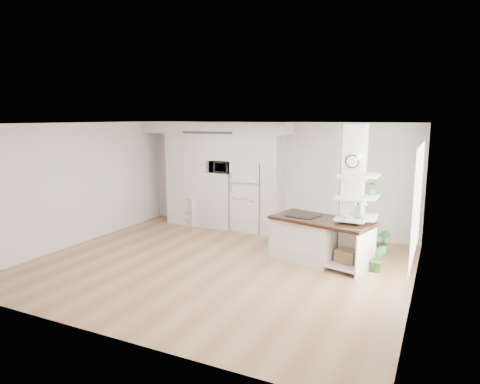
# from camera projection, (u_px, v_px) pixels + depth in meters

# --- Properties ---
(floor) EXTENTS (7.00, 6.00, 0.01)m
(floor) POSITION_uv_depth(u_px,v_px,m) (217.00, 265.00, 8.24)
(floor) COLOR #A87E5B
(floor) RESTS_ON ground
(room) EXTENTS (7.04, 6.04, 2.72)m
(room) POSITION_uv_depth(u_px,v_px,m) (216.00, 170.00, 7.92)
(room) COLOR white
(room) RESTS_ON ground
(cabinet_wall) EXTENTS (4.00, 0.71, 2.70)m
(cabinet_wall) POSITION_uv_depth(u_px,v_px,m) (217.00, 169.00, 10.97)
(cabinet_wall) COLOR silver
(cabinet_wall) RESTS_ON floor
(refrigerator) EXTENTS (0.78, 0.69, 1.75)m
(refrigerator) POSITION_uv_depth(u_px,v_px,m) (249.00, 196.00, 10.70)
(refrigerator) COLOR white
(refrigerator) RESTS_ON floor
(column) EXTENTS (0.69, 0.90, 2.70)m
(column) POSITION_uv_depth(u_px,v_px,m) (356.00, 196.00, 8.00)
(column) COLOR silver
(column) RESTS_ON floor
(window) EXTENTS (0.00, 2.40, 2.40)m
(window) POSITION_uv_depth(u_px,v_px,m) (418.00, 201.00, 6.77)
(window) COLOR white
(window) RESTS_ON room
(pendant_light) EXTENTS (0.12, 0.12, 0.10)m
(pendant_light) POSITION_uv_depth(u_px,v_px,m) (307.00, 159.00, 7.29)
(pendant_light) COLOR white
(pendant_light) RESTS_ON room
(kitchen_island) EXTENTS (2.12, 1.38, 1.45)m
(kitchen_island) POSITION_uv_depth(u_px,v_px,m) (312.00, 238.00, 8.46)
(kitchen_island) COLOR silver
(kitchen_island) RESTS_ON floor
(bookshelf) EXTENTS (0.71, 0.54, 0.74)m
(bookshelf) POSITION_uv_depth(u_px,v_px,m) (190.00, 213.00, 11.32)
(bookshelf) COLOR silver
(bookshelf) RESTS_ON floor
(floor_plant_a) EXTENTS (0.29, 0.24, 0.52)m
(floor_plant_a) POSITION_uv_depth(u_px,v_px,m) (378.00, 259.00, 7.83)
(floor_plant_a) COLOR #30752E
(floor_plant_a) RESTS_ON floor
(floor_plant_b) EXTENTS (0.32, 0.32, 0.47)m
(floor_plant_b) POSITION_uv_depth(u_px,v_px,m) (383.00, 242.00, 8.96)
(floor_plant_b) COLOR #30752E
(floor_plant_b) RESTS_ON floor
(microwave) EXTENTS (0.54, 0.37, 0.30)m
(microwave) POSITION_uv_depth(u_px,v_px,m) (222.00, 167.00, 10.85)
(microwave) COLOR #2D2D2D
(microwave) RESTS_ON cabinet_wall
(shelf_plant) EXTENTS (0.27, 0.23, 0.30)m
(shelf_plant) POSITION_uv_depth(u_px,v_px,m) (372.00, 187.00, 8.02)
(shelf_plant) COLOR #30752E
(shelf_plant) RESTS_ON column
(decor_bowl) EXTENTS (0.22, 0.22, 0.05)m
(decor_bowl) POSITION_uv_depth(u_px,v_px,m) (349.00, 217.00, 7.89)
(decor_bowl) COLOR white
(decor_bowl) RESTS_ON column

